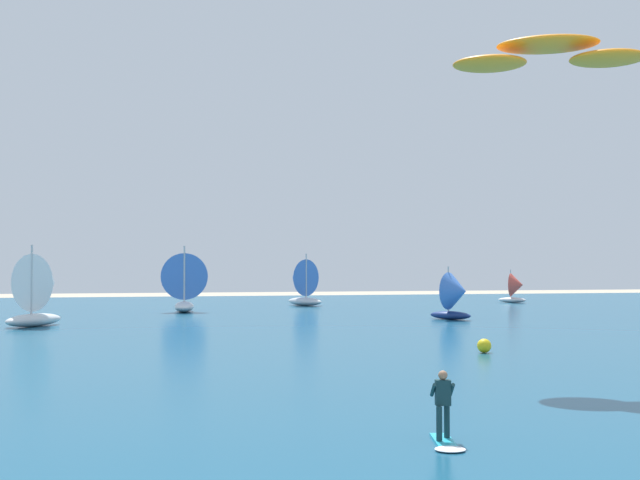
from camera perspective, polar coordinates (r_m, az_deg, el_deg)
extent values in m
cube|color=navy|center=(55.80, -8.22, -6.04)|extent=(160.00, 90.00, 0.10)
cube|color=#26B2CC|center=(19.40, 8.91, -14.14)|extent=(0.69, 1.46, 0.05)
cylinder|color=#143338|center=(19.12, 8.63, -13.03)|extent=(0.14, 0.14, 0.80)
cylinder|color=#143338|center=(19.51, 9.18, -12.80)|extent=(0.14, 0.14, 0.80)
cube|color=#143338|center=(19.19, 8.90, -10.86)|extent=(0.39, 0.28, 0.60)
sphere|color=#9E7051|center=(19.13, 8.89, -9.65)|extent=(0.22, 0.22, 0.22)
cylinder|color=#143338|center=(19.23, 8.20, -10.70)|extent=(0.18, 0.51, 0.39)
cylinder|color=#143338|center=(19.30, 9.51, -10.66)|extent=(0.18, 0.51, 0.39)
ellipsoid|color=white|center=(18.49, 9.41, -14.72)|extent=(0.80, 0.72, 0.08)
ellipsoid|color=orange|center=(32.34, 16.17, 13.45)|extent=(4.46, 3.59, 0.45)
ellipsoid|color=orange|center=(32.05, 12.17, 12.37)|extent=(3.50, 3.21, 0.45)
ellipsoid|color=orange|center=(32.46, 20.13, 12.25)|extent=(3.50, 3.21, 0.45)
ellipsoid|color=silver|center=(77.73, -1.12, -4.48)|extent=(3.74, 4.37, 0.81)
cylinder|color=silver|center=(77.51, -1.01, -2.59)|extent=(0.13, 0.13, 4.32)
cone|color=#3F72CC|center=(78.17, -1.51, -2.74)|extent=(4.05, 3.66, 3.63)
ellipsoid|color=white|center=(86.16, 13.75, -4.24)|extent=(2.97, 2.60, 0.55)
cylinder|color=silver|center=(86.13, 13.65, -3.07)|extent=(0.09, 0.09, 2.95)
cone|color=#D84C3F|center=(85.99, 14.07, -3.17)|extent=(2.53, 2.76, 2.48)
ellipsoid|color=white|center=(68.94, -9.81, -4.78)|extent=(1.92, 4.87, 0.90)
cylinder|color=silver|center=(68.61, -9.80, -2.42)|extent=(0.15, 0.15, 4.78)
cone|color=#3F72CC|center=(69.66, -9.77, -2.61)|extent=(4.13, 2.32, 4.02)
ellipsoid|color=silver|center=(55.69, -20.03, -5.47)|extent=(4.03, 4.57, 0.86)
cylinder|color=silver|center=(55.43, -20.16, -2.68)|extent=(0.14, 0.14, 4.56)
cone|color=white|center=(56.12, -19.42, -2.91)|extent=(4.25, 3.92, 3.83)
ellipsoid|color=navy|center=(59.60, 9.43, -5.40)|extent=(3.05, 3.26, 0.62)
cylinder|color=silver|center=(59.58, 9.28, -3.50)|extent=(0.10, 0.10, 3.33)
cone|color=#3F72CC|center=(59.24, 9.90, -3.67)|extent=(3.06, 2.94, 2.79)
sphere|color=yellow|center=(37.99, 11.81, -7.51)|extent=(0.66, 0.66, 0.66)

